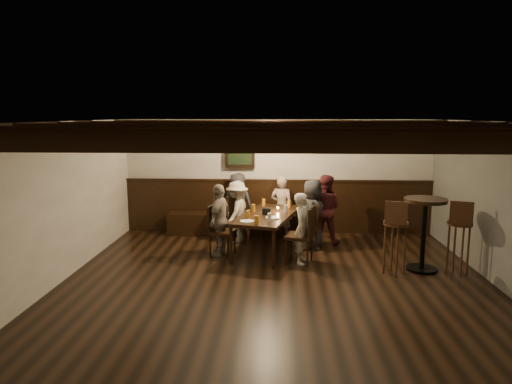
# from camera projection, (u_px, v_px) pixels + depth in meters

# --- Properties ---
(room) EXTENTS (7.00, 7.00, 7.00)m
(room) POSITION_uv_depth(u_px,v_px,m) (262.00, 192.00, 8.46)
(room) COLOR black
(room) RESTS_ON ground
(dining_table) EXTENTS (1.31, 2.05, 0.71)m
(dining_table) POSITION_uv_depth(u_px,v_px,m) (267.00, 217.00, 8.32)
(dining_table) COLOR black
(dining_table) RESTS_ON floor
(chair_left_near) EXTENTS (0.52, 0.52, 0.92)m
(chair_left_near) POSITION_uv_depth(u_px,v_px,m) (239.00, 228.00, 9.02)
(chair_left_near) COLOR black
(chair_left_near) RESTS_ON floor
(chair_left_far) EXTENTS (0.51, 0.51, 0.91)m
(chair_left_far) POSITION_uv_depth(u_px,v_px,m) (222.00, 240.00, 8.17)
(chair_left_far) COLOR black
(chair_left_far) RESTS_ON floor
(chair_right_near) EXTENTS (0.47, 0.47, 0.85)m
(chair_right_near) POSITION_uv_depth(u_px,v_px,m) (310.00, 235.00, 8.59)
(chair_right_near) COLOR black
(chair_right_near) RESTS_ON floor
(chair_right_far) EXTENTS (0.55, 0.55, 0.98)m
(chair_right_far) POSITION_uv_depth(u_px,v_px,m) (300.00, 246.00, 7.74)
(chair_right_far) COLOR black
(chair_right_far) RESTS_ON floor
(person_bench_left) EXTENTS (0.73, 0.57, 1.32)m
(person_bench_left) POSITION_uv_depth(u_px,v_px,m) (238.00, 205.00, 9.43)
(person_bench_left) COLOR #2B2B2E
(person_bench_left) RESTS_ON floor
(person_bench_centre) EXTENTS (0.53, 0.41, 1.27)m
(person_bench_centre) POSITION_uv_depth(u_px,v_px,m) (282.00, 207.00, 9.30)
(person_bench_centre) COLOR gray
(person_bench_centre) RESTS_ON floor
(person_bench_right) EXTENTS (0.77, 0.66, 1.35)m
(person_bench_right) POSITION_uv_depth(u_px,v_px,m) (324.00, 209.00, 8.89)
(person_bench_right) COLOR #531C22
(person_bench_right) RESTS_ON floor
(person_left_near) EXTENTS (0.64, 0.88, 1.22)m
(person_left_near) POSITION_uv_depth(u_px,v_px,m) (237.00, 212.00, 8.97)
(person_left_near) COLOR #A69D8C
(person_left_near) RESTS_ON floor
(person_left_far) EXTENTS (0.50, 0.81, 1.29)m
(person_left_far) POSITION_uv_depth(u_px,v_px,m) (220.00, 220.00, 8.12)
(person_left_far) COLOR gray
(person_left_far) RESTS_ON floor
(person_right_near) EXTENTS (0.57, 0.73, 1.31)m
(person_right_near) POSITION_uv_depth(u_px,v_px,m) (312.00, 214.00, 8.51)
(person_right_near) COLOR #242426
(person_right_near) RESTS_ON floor
(person_right_far) EXTENTS (0.39, 0.50, 1.21)m
(person_right_far) POSITION_uv_depth(u_px,v_px,m) (302.00, 228.00, 7.68)
(person_right_far) COLOR #B8B09B
(person_right_far) RESTS_ON floor
(pint_a) EXTENTS (0.07, 0.07, 0.14)m
(pint_a) POSITION_uv_depth(u_px,v_px,m) (264.00, 202.00, 9.03)
(pint_a) COLOR #BF7219
(pint_a) RESTS_ON dining_table
(pint_b) EXTENTS (0.07, 0.07, 0.14)m
(pint_b) POSITION_uv_depth(u_px,v_px,m) (289.00, 204.00, 8.83)
(pint_b) COLOR #BF7219
(pint_b) RESTS_ON dining_table
(pint_c) EXTENTS (0.07, 0.07, 0.14)m
(pint_c) POSITION_uv_depth(u_px,v_px,m) (253.00, 208.00, 8.48)
(pint_c) COLOR #BF7219
(pint_c) RESTS_ON dining_table
(pint_d) EXTENTS (0.07, 0.07, 0.14)m
(pint_d) POSITION_uv_depth(u_px,v_px,m) (286.00, 209.00, 8.39)
(pint_d) COLOR silver
(pint_d) RESTS_ON dining_table
(pint_e) EXTENTS (0.07, 0.07, 0.14)m
(pint_e) POSITION_uv_depth(u_px,v_px,m) (248.00, 214.00, 7.94)
(pint_e) COLOR #BF7219
(pint_e) RESTS_ON dining_table
(pint_f) EXTENTS (0.07, 0.07, 0.14)m
(pint_f) POSITION_uv_depth(u_px,v_px,m) (269.00, 217.00, 7.72)
(pint_f) COLOR silver
(pint_f) RESTS_ON dining_table
(pint_g) EXTENTS (0.07, 0.07, 0.14)m
(pint_g) POSITION_uv_depth(u_px,v_px,m) (257.00, 220.00, 7.53)
(pint_g) COLOR #BF7219
(pint_g) RESTS_ON dining_table
(plate_near) EXTENTS (0.24, 0.24, 0.01)m
(plate_near) POSITION_uv_depth(u_px,v_px,m) (247.00, 221.00, 7.69)
(plate_near) COLOR white
(plate_near) RESTS_ON dining_table
(plate_far) EXTENTS (0.24, 0.24, 0.01)m
(plate_far) POSITION_uv_depth(u_px,v_px,m) (272.00, 218.00, 7.97)
(plate_far) COLOR white
(plate_far) RESTS_ON dining_table
(condiment_caddy) EXTENTS (0.15, 0.10, 0.12)m
(condiment_caddy) POSITION_uv_depth(u_px,v_px,m) (266.00, 211.00, 8.25)
(condiment_caddy) COLOR black
(condiment_caddy) RESTS_ON dining_table
(candle) EXTENTS (0.05, 0.05, 0.05)m
(candle) POSITION_uv_depth(u_px,v_px,m) (278.00, 210.00, 8.55)
(candle) COLOR beige
(candle) RESTS_ON dining_table
(high_top_table) EXTENTS (0.67, 0.67, 1.19)m
(high_top_table) POSITION_uv_depth(u_px,v_px,m) (424.00, 223.00, 7.28)
(high_top_table) COLOR black
(high_top_table) RESTS_ON floor
(bar_stool_left) EXTENTS (0.40, 0.42, 1.20)m
(bar_stool_left) POSITION_uv_depth(u_px,v_px,m) (395.00, 247.00, 7.16)
(bar_stool_left) COLOR #3B2512
(bar_stool_left) RESTS_ON floor
(bar_stool_right) EXTENTS (0.41, 0.43, 1.20)m
(bar_stool_right) POSITION_uv_depth(u_px,v_px,m) (458.00, 247.00, 7.16)
(bar_stool_right) COLOR #3B2512
(bar_stool_right) RESTS_ON floor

